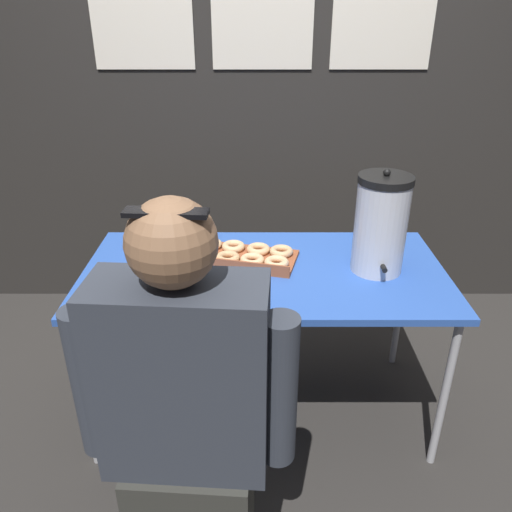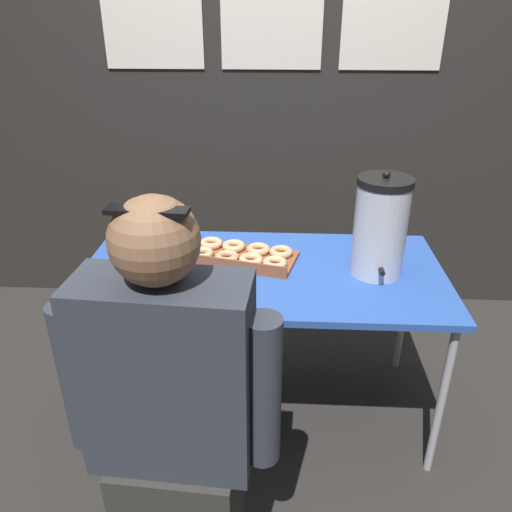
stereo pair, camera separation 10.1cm
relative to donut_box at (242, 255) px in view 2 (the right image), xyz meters
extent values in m
plane|color=#2D2B28|center=(0.09, -0.08, -0.75)|extent=(12.00, 12.00, 0.00)
cube|color=#282623|center=(0.09, 1.00, 0.50)|extent=(6.00, 0.10, 2.51)
cube|color=#2D56B2|center=(0.09, -0.08, -0.04)|extent=(1.48, 0.75, 0.03)
cylinder|color=#ADADB2|center=(-0.60, -0.41, -0.40)|extent=(0.03, 0.03, 0.70)
cylinder|color=#ADADB2|center=(0.79, -0.41, -0.40)|extent=(0.03, 0.03, 0.70)
cylinder|color=#ADADB2|center=(-0.60, 0.24, -0.40)|extent=(0.03, 0.03, 0.70)
cylinder|color=#ADADB2|center=(0.79, 0.24, -0.40)|extent=(0.03, 0.03, 0.70)
cube|color=brown|center=(0.00, 0.00, -0.01)|extent=(0.49, 0.34, 0.02)
cube|color=brown|center=(-0.03, -0.11, 0.01)|extent=(0.44, 0.12, 0.04)
torus|color=#DEB07D|center=(-0.17, -0.01, 0.01)|extent=(0.14, 0.14, 0.03)
torus|color=tan|center=(-0.06, -0.04, 0.01)|extent=(0.13, 0.13, 0.03)
torus|color=#E7B986|center=(0.04, -0.06, 0.01)|extent=(0.12, 0.12, 0.03)
torus|color=#E7B986|center=(0.14, -0.08, 0.01)|extent=(0.13, 0.13, 0.03)
torus|color=#E2B481|center=(-0.14, 0.09, 0.01)|extent=(0.14, 0.14, 0.03)
torus|color=#E4B683|center=(-0.04, 0.07, 0.01)|extent=(0.11, 0.11, 0.03)
torus|color=#DDAF7C|center=(0.07, 0.04, 0.01)|extent=(0.14, 0.14, 0.03)
torus|color=tan|center=(0.17, 0.02, 0.01)|extent=(0.13, 0.13, 0.03)
cylinder|color=silver|center=(0.55, -0.09, 0.16)|extent=(0.21, 0.21, 0.37)
cylinder|color=black|center=(0.55, -0.09, 0.36)|extent=(0.21, 0.21, 0.03)
sphere|color=black|center=(0.55, -0.09, 0.39)|extent=(0.03, 0.03, 0.03)
cylinder|color=black|center=(0.55, -0.20, 0.05)|extent=(0.02, 0.05, 0.02)
cube|color=black|center=(-0.22, -0.31, -0.02)|extent=(0.13, 0.17, 0.01)
cube|color=#2D333D|center=(-0.22, -0.31, -0.01)|extent=(0.12, 0.15, 0.00)
cube|color=#33332D|center=(-0.15, -0.80, -0.52)|extent=(0.40, 0.29, 0.47)
cube|color=#333842|center=(-0.15, -0.80, 0.01)|extent=(0.49, 0.25, 0.61)
sphere|color=#8E6647|center=(-0.15, -0.80, 0.43)|extent=(0.23, 0.23, 0.23)
cube|color=black|center=(-0.15, -0.83, 0.52)|extent=(0.20, 0.06, 0.01)
cylinder|color=#333842|center=(0.12, -0.82, -0.02)|extent=(0.10, 0.10, 0.49)
cylinder|color=#333842|center=(-0.42, -0.78, -0.02)|extent=(0.10, 0.10, 0.49)
camera|label=1|loc=(0.06, -1.89, 0.94)|focal=35.00mm
camera|label=2|loc=(0.16, -1.89, 0.94)|focal=35.00mm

